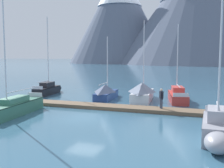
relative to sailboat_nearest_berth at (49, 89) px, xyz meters
The scene contains 11 objects.
ground_plane 14.29m from the sailboat_nearest_berth, 45.93° to the right, with size 700.00×700.00×0.00m, color #335B75.
mountain_west_summit 155.35m from the sailboat_nearest_berth, 105.57° to the left, with size 66.05×66.05×63.64m.
mountain_central_massif 147.47m from the sailboat_nearest_berth, 86.49° to the left, with size 94.83×94.83×65.96m.
dock 11.74m from the sailboat_nearest_berth, 32.22° to the right, with size 22.56×2.23×0.30m.
sailboat_nearest_berth is the anchor object (origin of this frame).
sailboat_second_berth 12.51m from the sailboat_nearest_berth, 69.66° to the right, with size 2.26×7.46×9.45m.
sailboat_mid_dock_port 8.13m from the sailboat_nearest_berth, ahead, with size 2.18×6.03×6.79m.
sailboat_mid_dock_starboard 12.07m from the sailboat_nearest_berth, ahead, with size 2.66×6.86×8.44m.
sailboat_far_berth 15.56m from the sailboat_nearest_berth, ahead, with size 2.88×6.59×7.97m.
sailboat_outer_slip 23.21m from the sailboat_nearest_berth, 33.49° to the right, with size 1.65×6.19×9.29m.
person_on_dock 16.24m from the sailboat_nearest_berth, 22.21° to the right, with size 0.39×0.51×1.69m.
Camera 1 is at (9.15, -18.60, 4.70)m, focal length 44.09 mm.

